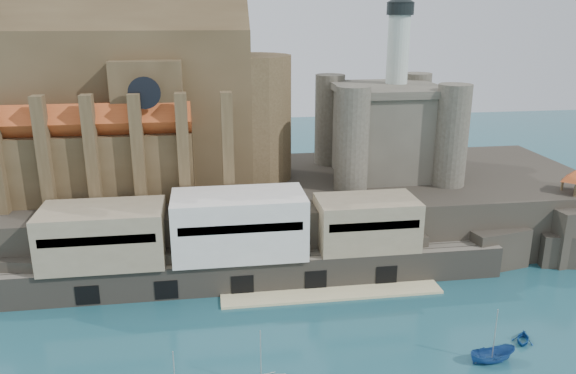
{
  "coord_description": "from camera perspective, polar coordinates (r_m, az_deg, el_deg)",
  "views": [
    {
      "loc": [
        -13.79,
        -48.41,
        36.58
      ],
      "look_at": [
        -1.99,
        32.0,
        11.07
      ],
      "focal_mm": 35.0,
      "sensor_mm": 36.0,
      "label": 1
    }
  ],
  "objects": [
    {
      "name": "rock_outcrop",
      "position": [
        98.42,
        26.89,
        -3.87
      ],
      "size": [
        14.5,
        10.5,
        8.7
      ],
      "color": "black",
      "rests_on": "ground"
    },
    {
      "name": "quay",
      "position": [
        77.81,
        -5.05,
        -5.73
      ],
      "size": [
        70.0,
        12.0,
        13.05
      ],
      "color": "#615A4E",
      "rests_on": "ground"
    },
    {
      "name": "boat_2",
      "position": [
        67.96,
        19.97,
        -16.32
      ],
      "size": [
        2.14,
        2.09,
        5.23
      ],
      "primitive_type": "imported",
      "rotation": [
        0.0,
        0.0,
        1.64
      ],
      "color": "#234F91",
      "rests_on": "ground"
    },
    {
      "name": "castle_keep",
      "position": [
        96.09,
        9.98,
        6.21
      ],
      "size": [
        21.2,
        21.2,
        29.3
      ],
      "color": "#4B463B",
      "rests_on": "promontory"
    },
    {
      "name": "promontory",
      "position": [
        94.3,
        0.43,
        -2.19
      ],
      "size": [
        100.0,
        36.0,
        10.0
      ],
      "color": "black",
      "rests_on": "ground"
    },
    {
      "name": "church",
      "position": [
        91.99,
        -14.84,
        7.81
      ],
      "size": [
        47.0,
        25.93,
        30.51
      ],
      "color": "#473721",
      "rests_on": "promontory"
    },
    {
      "name": "boat_7",
      "position": [
        72.65,
        22.72,
        -14.31
      ],
      "size": [
        3.29,
        3.0,
        3.26
      ],
      "primitive_type": "imported",
      "rotation": [
        0.0,
        0.0,
        5.69
      ],
      "color": "navy",
      "rests_on": "ground"
    }
  ]
}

